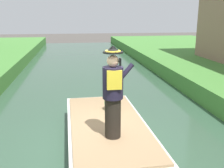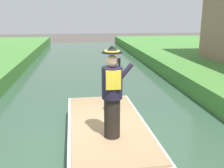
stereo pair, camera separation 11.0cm
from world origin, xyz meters
TOP-DOWN VIEW (x-y plane):
  - ground_plane at (0.00, 0.00)m, footprint 80.00×80.00m
  - canal_water at (0.00, 0.00)m, footprint 7.06×48.00m
  - boat at (0.00, 0.30)m, footprint 1.89×4.24m
  - person_pirate at (0.02, -0.45)m, footprint 0.61×0.42m
  - parrot_plush at (0.21, 1.08)m, footprint 0.36×0.34m

SIDE VIEW (x-z plane):
  - ground_plane at x=0.00m, z-range 0.00..0.00m
  - canal_water at x=0.00m, z-range 0.00..0.10m
  - boat at x=0.00m, z-range 0.10..0.71m
  - parrot_plush at x=0.21m, z-range 0.67..1.24m
  - person_pirate at x=0.02m, z-range 0.71..2.56m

